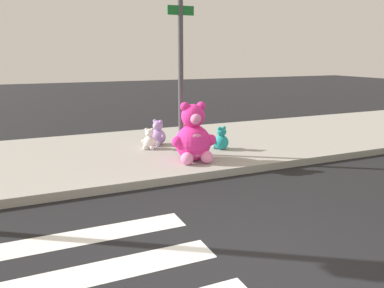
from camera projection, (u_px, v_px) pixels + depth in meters
The scene contains 8 objects.
ground_plane at pixel (253, 275), 3.98m from camera, with size 60.00×60.00×0.00m, color black.
sidewalk at pixel (127, 153), 8.59m from camera, with size 28.00×4.40×0.15m, color #9E9B93.
sign_pole at pixel (181, 74), 7.87m from camera, with size 0.56×0.11×3.20m.
plush_pink_large at pixel (193, 138), 7.64m from camera, with size 0.91×0.83×1.19m.
plush_teal at pixel (221, 140), 8.63m from camera, with size 0.40×0.37×0.53m.
plush_white at pixel (149, 141), 8.66m from camera, with size 0.33×0.34×0.48m.
plush_brown at pixel (185, 135), 9.12m from camera, with size 0.38×0.39×0.53m.
plush_lavender at pixel (158, 135), 9.04m from camera, with size 0.43×0.42×0.60m.
Camera 1 is at (-2.02, -3.00, 2.25)m, focal length 35.70 mm.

